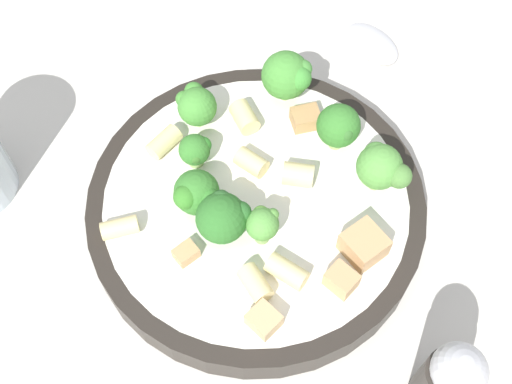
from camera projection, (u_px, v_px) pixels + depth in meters
The scene contains 24 objects.
ground_plane at pixel (256, 217), 0.51m from camera, with size 2.00×2.00×0.00m, color beige.
pasta_bowl at pixel (256, 206), 0.49m from camera, with size 0.26×0.26×0.03m.
broccoli_floret_0 at pixel (288, 76), 0.51m from camera, with size 0.04×0.04×0.05m.
broccoli_floret_1 at pixel (196, 105), 0.50m from camera, with size 0.04×0.03×0.04m.
broccoli_floret_2 at pixel (223, 217), 0.45m from camera, with size 0.04×0.04×0.04m.
broccoli_floret_3 at pixel (264, 223), 0.45m from camera, with size 0.02×0.02×0.03m.
broccoli_floret_4 at pixel (196, 150), 0.49m from camera, with size 0.03×0.03×0.03m.
broccoli_floret_5 at pixel (338, 125), 0.49m from camera, with size 0.03×0.03×0.04m.
broccoli_floret_6 at pixel (196, 194), 0.46m from camera, with size 0.03×0.03×0.04m.
broccoli_floret_7 at pixel (381, 169), 0.47m from camera, with size 0.04×0.04×0.04m.
rigatoni_0 at pixel (164, 142), 0.50m from camera, with size 0.02×0.02×0.03m, color beige.
rigatoni_1 at pixel (287, 271), 0.45m from camera, with size 0.02×0.02×0.03m, color beige.
rigatoni_2 at pixel (298, 175), 0.49m from camera, with size 0.02×0.02×0.02m, color beige.
rigatoni_3 at pixel (120, 228), 0.46m from camera, with size 0.01×0.01×0.03m, color beige.
rigatoni_4 at pixel (253, 162), 0.49m from camera, with size 0.02×0.02×0.02m, color beige.
rigatoni_5 at pixel (246, 117), 0.51m from camera, with size 0.02×0.02×0.03m, color beige.
rigatoni_6 at pixel (255, 283), 0.44m from camera, with size 0.02×0.02×0.03m, color beige.
chicken_chunk_0 at pixel (364, 245), 0.45m from camera, with size 0.03×0.03×0.02m, color tan.
chicken_chunk_1 at pixel (306, 118), 0.51m from camera, with size 0.02×0.02×0.01m, color tan.
chicken_chunk_2 at pixel (186, 253), 0.46m from camera, with size 0.02×0.01×0.01m, color tan.
chicken_chunk_3 at pixel (341, 280), 0.44m from camera, with size 0.02×0.02×0.02m, color tan.
chicken_chunk_4 at pixel (264, 320), 0.43m from camera, with size 0.02×0.02×0.01m, color tan.
pepper_shaker at pixel (449, 380), 0.40m from camera, with size 0.04×0.04×0.08m.
spoon at pixel (390, 60), 0.59m from camera, with size 0.17×0.11×0.01m.
Camera 1 is at (-0.24, 0.03, 0.45)m, focal length 45.00 mm.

